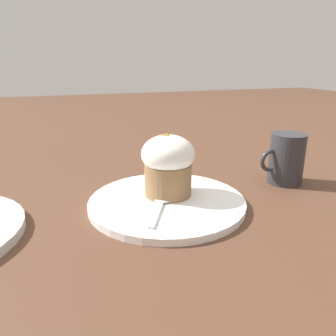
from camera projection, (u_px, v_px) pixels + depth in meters
The scene contains 5 objects.
ground_plane at pixel (167, 205), 0.57m from camera, with size 4.00×4.00×0.00m, color #513323.
dessert_plate at pixel (167, 202), 0.57m from camera, with size 0.27×0.27×0.01m.
carrot_cake at pixel (168, 164), 0.57m from camera, with size 0.09×0.09×0.11m.
spoon at pixel (162, 200), 0.55m from camera, with size 0.08×0.13×0.01m.
coffee_cup at pixel (286, 159), 0.66m from camera, with size 0.10×0.07×0.10m.
Camera 1 is at (0.17, 0.49, 0.24)m, focal length 35.00 mm.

